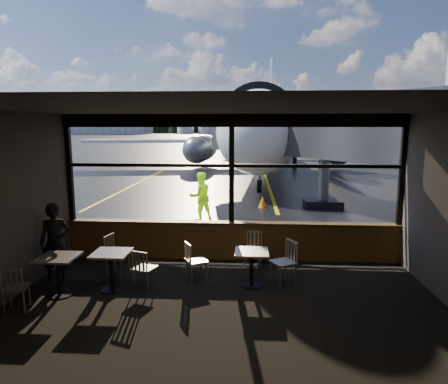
# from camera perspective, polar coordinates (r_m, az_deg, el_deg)

# --- Properties ---
(ground_plane) EXTENTS (520.00, 520.00, 0.00)m
(ground_plane) POSITION_cam_1_polar(r_m,az_deg,el_deg) (129.45, 3.44, 7.84)
(ground_plane) COLOR black
(ground_plane) RESTS_ON ground
(carpet_floor) EXTENTS (8.00, 6.00, 0.01)m
(carpet_floor) POSITION_cam_1_polar(r_m,az_deg,el_deg) (7.17, -0.06, -17.17)
(carpet_floor) COLOR black
(carpet_floor) RESTS_ON ground
(ceiling) EXTENTS (8.00, 6.00, 0.04)m
(ceiling) POSITION_cam_1_polar(r_m,az_deg,el_deg) (6.42, -0.07, 11.93)
(ceiling) COLOR #38332D
(ceiling) RESTS_ON ground
(wall_back) EXTENTS (8.00, 0.04, 3.50)m
(wall_back) POSITION_cam_1_polar(r_m,az_deg,el_deg) (3.72, -3.09, -13.70)
(wall_back) COLOR #463E38
(wall_back) RESTS_ON ground
(window_sill) EXTENTS (8.00, 0.28, 0.90)m
(window_sill) POSITION_cam_1_polar(r_m,az_deg,el_deg) (9.81, 1.06, -7.03)
(window_sill) COLOR #543519
(window_sill) RESTS_ON ground
(window_header) EXTENTS (8.00, 0.18, 0.30)m
(window_header) POSITION_cam_1_polar(r_m,az_deg,el_deg) (9.41, 1.12, 10.17)
(window_header) COLOR black
(window_header) RESTS_ON ground
(mullion_left) EXTENTS (0.12, 0.12, 2.60)m
(mullion_left) POSITION_cam_1_polar(r_m,az_deg,el_deg) (10.41, -21.21, 3.12)
(mullion_left) COLOR black
(mullion_left) RESTS_ON ground
(mullion_centre) EXTENTS (0.12, 0.12, 2.60)m
(mullion_centre) POSITION_cam_1_polar(r_m,az_deg,el_deg) (9.47, 1.10, 3.19)
(mullion_centre) COLOR black
(mullion_centre) RESTS_ON ground
(mullion_right) EXTENTS (0.12, 0.12, 2.60)m
(mullion_right) POSITION_cam_1_polar(r_m,az_deg,el_deg) (10.10, 24.12, 2.77)
(mullion_right) COLOR black
(mullion_right) RESTS_ON ground
(window_transom) EXTENTS (8.00, 0.10, 0.08)m
(window_transom) POSITION_cam_1_polar(r_m,az_deg,el_deg) (9.46, 1.10, 3.80)
(window_transom) COLOR black
(window_transom) RESTS_ON ground
(airliner) EXTENTS (31.93, 37.43, 10.85)m
(airliner) POSITION_cam_1_polar(r_m,az_deg,el_deg) (31.57, 6.18, 13.26)
(airliner) COLOR white
(airliner) RESTS_ON ground_plane
(jet_bridge) EXTENTS (8.84, 10.80, 4.71)m
(jet_bridge) POSITION_cam_1_polar(r_m,az_deg,el_deg) (15.27, 15.73, 5.75)
(jet_bridge) COLOR #28282B
(jet_bridge) RESTS_ON ground_plane
(cafe_table_near) EXTENTS (0.67, 0.67, 0.74)m
(cafe_table_near) POSITION_cam_1_polar(r_m,az_deg,el_deg) (8.25, 3.95, -10.86)
(cafe_table_near) COLOR #A6A299
(cafe_table_near) RESTS_ON carpet_floor
(cafe_table_mid) EXTENTS (0.71, 0.71, 0.78)m
(cafe_table_mid) POSITION_cam_1_polar(r_m,az_deg,el_deg) (8.32, -15.69, -10.84)
(cafe_table_mid) COLOR #9B968E
(cafe_table_mid) RESTS_ON carpet_floor
(cafe_table_left) EXTENTS (0.71, 0.71, 0.78)m
(cafe_table_left) POSITION_cam_1_polar(r_m,az_deg,el_deg) (8.40, -22.47, -11.03)
(cafe_table_left) COLOR #9B958E
(cafe_table_left) RESTS_ON carpet_floor
(chair_near_e) EXTENTS (0.69, 0.69, 0.93)m
(chair_near_e) POSITION_cam_1_polar(r_m,az_deg,el_deg) (8.34, 8.44, -10.00)
(chair_near_e) COLOR beige
(chair_near_e) RESTS_ON carpet_floor
(chair_near_w) EXTENTS (0.62, 0.62, 0.84)m
(chair_near_w) POSITION_cam_1_polar(r_m,az_deg,el_deg) (8.50, -3.98, -9.85)
(chair_near_w) COLOR beige
(chair_near_w) RESTS_ON carpet_floor
(chair_near_n) EXTENTS (0.51, 0.51, 0.80)m
(chair_near_n) POSITION_cam_1_polar(r_m,az_deg,el_deg) (9.36, 4.17, -8.15)
(chair_near_n) COLOR #B7B3A5
(chair_near_n) RESTS_ON carpet_floor
(chair_mid_s) EXTENTS (0.58, 0.58, 0.82)m
(chair_mid_s) POSITION_cam_1_polar(r_m,az_deg,el_deg) (8.25, -11.23, -10.68)
(chair_mid_s) COLOR #ACA79C
(chair_mid_s) RESTS_ON carpet_floor
(chair_mid_w) EXTENTS (0.59, 0.59, 0.90)m
(chair_mid_w) POSITION_cam_1_polar(r_m,az_deg,el_deg) (9.08, -14.96, -8.71)
(chair_mid_w) COLOR #B1ADA0
(chair_mid_w) RESTS_ON carpet_floor
(chair_left_s) EXTENTS (0.55, 0.55, 0.84)m
(chair_left_s) POSITION_cam_1_polar(r_m,az_deg,el_deg) (8.05, -27.57, -12.05)
(chair_left_s) COLOR #B9B5A7
(chair_left_s) RESTS_ON carpet_floor
(passenger) EXTENTS (0.69, 0.55, 1.67)m
(passenger) POSITION_cam_1_polar(r_m,az_deg,el_deg) (8.99, -22.99, -6.76)
(passenger) COLOR black
(passenger) RESTS_ON carpet_floor
(ground_crew) EXTENTS (1.03, 0.96, 1.68)m
(ground_crew) POSITION_cam_1_polar(r_m,az_deg,el_deg) (13.74, -3.40, -0.63)
(ground_crew) COLOR #BFF219
(ground_crew) RESTS_ON ground_plane
(cone_nose) EXTENTS (0.33, 0.33, 0.46)m
(cone_nose) POSITION_cam_1_polar(r_m,az_deg,el_deg) (16.09, 5.54, -1.41)
(cone_nose) COLOR orange
(cone_nose) RESTS_ON ground_plane
(hangar_left) EXTENTS (45.00, 18.00, 11.00)m
(hangar_left) POSITION_cam_1_polar(r_m,az_deg,el_deg) (202.08, -17.04, 9.53)
(hangar_left) COLOR silver
(hangar_left) RESTS_ON ground_plane
(hangar_mid) EXTENTS (38.00, 15.00, 10.00)m
(hangar_mid) POSITION_cam_1_polar(r_m,az_deg,el_deg) (194.41, 3.52, 9.79)
(hangar_mid) COLOR silver
(hangar_mid) RESTS_ON ground_plane
(hangar_right) EXTENTS (50.00, 20.00, 12.00)m
(hangar_right) POSITION_cam_1_polar(r_m,az_deg,el_deg) (196.67, 21.54, 9.45)
(hangar_right) COLOR silver
(hangar_right) RESTS_ON ground_plane
(fuel_tank_a) EXTENTS (8.00, 8.00, 6.00)m
(fuel_tank_a) POSITION_cam_1_polar(r_m,az_deg,el_deg) (193.81, -5.51, 9.17)
(fuel_tank_a) COLOR silver
(fuel_tank_a) RESTS_ON ground_plane
(fuel_tank_b) EXTENTS (8.00, 8.00, 6.00)m
(fuel_tank_b) POSITION_cam_1_polar(r_m,az_deg,el_deg) (192.49, -2.53, 9.21)
(fuel_tank_b) COLOR silver
(fuel_tank_b) RESTS_ON ground_plane
(fuel_tank_c) EXTENTS (8.00, 8.00, 6.00)m
(fuel_tank_c) POSITION_cam_1_polar(r_m,az_deg,el_deg) (191.69, 0.49, 9.21)
(fuel_tank_c) COLOR silver
(fuel_tank_c) RESTS_ON ground_plane
(treeline) EXTENTS (360.00, 3.00, 12.00)m
(treeline) POSITION_cam_1_polar(r_m,az_deg,el_deg) (219.42, 3.54, 9.99)
(treeline) COLOR black
(treeline) RESTS_ON ground_plane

